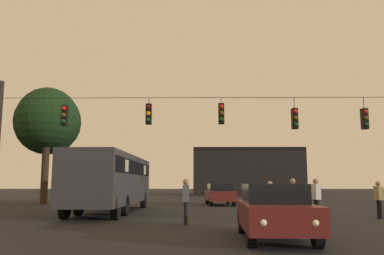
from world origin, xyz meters
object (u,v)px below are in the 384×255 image
at_px(car_near_right, 274,210).
at_px(pedestrian_crossing_right, 293,196).
at_px(car_far_left, 220,194).
at_px(tree_left_silhouette, 48,118).
at_px(city_bus, 113,177).
at_px(pedestrian_crossing_left, 316,196).
at_px(pedestrian_trailing, 270,198).
at_px(tree_behind_building, 48,122).
at_px(pedestrian_crossing_center, 379,198).
at_px(pedestrian_near_bus, 186,199).

relative_size(car_near_right, pedestrian_crossing_right, 2.52).
relative_size(car_far_left, tree_left_silhouette, 0.49).
height_order(city_bus, pedestrian_crossing_left, city_bus).
height_order(pedestrian_crossing_right, pedestrian_trailing, pedestrian_crossing_right).
height_order(city_bus, pedestrian_crossing_right, city_bus).
bearing_deg(tree_behind_building, pedestrian_crossing_center, -38.79).
bearing_deg(pedestrian_trailing, pedestrian_crossing_center, 12.79).
xyz_separation_m(city_bus, car_near_right, (6.70, -10.15, -1.07)).
height_order(city_bus, car_near_right, city_bus).
bearing_deg(pedestrian_trailing, tree_left_silhouette, 137.23).
xyz_separation_m(city_bus, pedestrian_trailing, (7.58, -4.88, -0.95)).
distance_m(pedestrian_crossing_center, pedestrian_near_bus, 8.80).
bearing_deg(tree_left_silhouette, pedestrian_crossing_center, -32.31).
distance_m(pedestrian_near_bus, pedestrian_trailing, 3.72).
bearing_deg(pedestrian_crossing_center, city_bus, 163.39).
height_order(car_far_left, pedestrian_crossing_center, pedestrian_crossing_center).
relative_size(city_bus, tree_behind_building, 1.11).
height_order(pedestrian_crossing_left, pedestrian_crossing_center, pedestrian_crossing_left).
height_order(car_far_left, pedestrian_trailing, pedestrian_trailing).
xyz_separation_m(car_near_right, tree_left_silhouette, (-13.76, 18.82, 5.77)).
bearing_deg(pedestrian_near_bus, pedestrian_trailing, 22.43).
xyz_separation_m(car_far_left, pedestrian_crossing_center, (6.35, -11.03, 0.12)).
relative_size(car_near_right, tree_left_silhouette, 0.49).
distance_m(car_near_right, pedestrian_trailing, 5.35).
relative_size(city_bus, car_far_left, 2.49).
xyz_separation_m(pedestrian_crossing_left, pedestrian_trailing, (-2.01, -0.35, -0.07)).
relative_size(car_near_right, pedestrian_crossing_center, 2.69).
xyz_separation_m(pedestrian_near_bus, pedestrian_trailing, (3.44, 1.42, -0.05)).
bearing_deg(pedestrian_trailing, pedestrian_crossing_right, 30.84).
relative_size(pedestrian_crossing_left, pedestrian_crossing_right, 1.00).
bearing_deg(tree_left_silhouette, pedestrian_crossing_right, -39.27).
distance_m(city_bus, car_far_left, 9.63).
distance_m(pedestrian_near_bus, tree_behind_building, 24.49).
height_order(pedestrian_crossing_center, pedestrian_crossing_right, pedestrian_crossing_right).
xyz_separation_m(car_far_left, tree_behind_building, (-15.13, 6.24, 6.21)).
bearing_deg(pedestrian_crossing_left, city_bus, 154.68).
bearing_deg(pedestrian_trailing, tree_behind_building, 131.88).
bearing_deg(city_bus, pedestrian_trailing, -32.79).
height_order(car_far_left, pedestrian_crossing_right, pedestrian_crossing_right).
bearing_deg(pedestrian_crossing_left, car_far_left, 105.92).
height_order(city_bus, tree_behind_building, tree_behind_building).
distance_m(pedestrian_trailing, tree_behind_building, 25.45).
distance_m(city_bus, pedestrian_crossing_right, 9.70).
distance_m(car_near_right, car_far_left, 17.45).
height_order(car_near_right, tree_left_silhouette, tree_left_silhouette).
bearing_deg(pedestrian_crossing_left, pedestrian_crossing_right, 160.43).
height_order(city_bus, pedestrian_trailing, city_bus).
xyz_separation_m(city_bus, tree_behind_building, (-8.92, 13.52, 5.14)).
xyz_separation_m(tree_left_silhouette, tree_behind_building, (-1.86, 4.86, 0.44)).
relative_size(car_near_right, car_far_left, 0.99).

